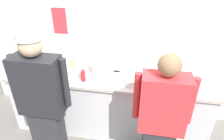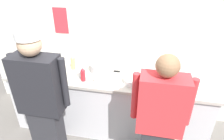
{
  "view_description": "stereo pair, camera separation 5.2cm",
  "coord_description": "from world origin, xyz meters",
  "px_view_note": "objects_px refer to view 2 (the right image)",
  "views": [
    {
      "loc": [
        0.45,
        -1.87,
        2.26
      ],
      "look_at": [
        0.04,
        0.43,
        0.99
      ],
      "focal_mm": 30.66,
      "sensor_mm": 36.0,
      "label": 1
    },
    {
      "loc": [
        0.5,
        -1.86,
        2.26
      ],
      "look_at": [
        0.04,
        0.43,
        0.99
      ],
      "focal_mm": 30.66,
      "sensor_mm": 36.0,
      "label": 2
    }
  ],
  "objects_px": {
    "plate_stack_rear": "(133,81)",
    "ramekin_orange_sauce": "(62,65)",
    "ramekin_yellow_sauce": "(144,74)",
    "ramekin_green_sauce": "(98,80)",
    "ramekin_red_sauce": "(190,89)",
    "chefs_knife": "(122,72)",
    "sheet_tray": "(166,80)",
    "mixing_bowl_steel": "(101,67)",
    "chef_near_left": "(42,102)",
    "squeeze_bottle_primary": "(83,75)",
    "squeeze_bottle_secondary": "(73,63)",
    "deli_cup": "(81,74)",
    "chef_center": "(159,123)",
    "plate_stack_front": "(50,68)"
  },
  "relations": [
    {
      "from": "plate_stack_rear",
      "to": "chefs_knife",
      "type": "xyz_separation_m",
      "value": [
        -0.19,
        0.25,
        -0.03
      ]
    },
    {
      "from": "ramekin_green_sauce",
      "to": "deli_cup",
      "type": "distance_m",
      "value": 0.26
    },
    {
      "from": "mixing_bowl_steel",
      "to": "ramekin_orange_sauce",
      "type": "distance_m",
      "value": 0.61
    },
    {
      "from": "chef_near_left",
      "to": "plate_stack_rear",
      "type": "distance_m",
      "value": 1.13
    },
    {
      "from": "plate_stack_rear",
      "to": "ramekin_yellow_sauce",
      "type": "xyz_separation_m",
      "value": [
        0.13,
        0.22,
        -0.01
      ]
    },
    {
      "from": "plate_stack_rear",
      "to": "squeeze_bottle_primary",
      "type": "height_order",
      "value": "squeeze_bottle_primary"
    },
    {
      "from": "chef_center",
      "to": "ramekin_red_sauce",
      "type": "distance_m",
      "value": 0.66
    },
    {
      "from": "mixing_bowl_steel",
      "to": "ramekin_orange_sauce",
      "type": "height_order",
      "value": "mixing_bowl_steel"
    },
    {
      "from": "chef_near_left",
      "to": "sheet_tray",
      "type": "relative_size",
      "value": 3.88
    },
    {
      "from": "mixing_bowl_steel",
      "to": "squeeze_bottle_primary",
      "type": "xyz_separation_m",
      "value": [
        -0.16,
        -0.31,
        0.03
      ]
    },
    {
      "from": "ramekin_yellow_sauce",
      "to": "deli_cup",
      "type": "height_order",
      "value": "deli_cup"
    },
    {
      "from": "plate_stack_rear",
      "to": "ramekin_orange_sauce",
      "type": "height_order",
      "value": "plate_stack_rear"
    },
    {
      "from": "mixing_bowl_steel",
      "to": "chefs_knife",
      "type": "xyz_separation_m",
      "value": [
        0.3,
        0.01,
        -0.05
      ]
    },
    {
      "from": "ramekin_red_sauce",
      "to": "ramekin_yellow_sauce",
      "type": "height_order",
      "value": "ramekin_yellow_sauce"
    },
    {
      "from": "ramekin_green_sauce",
      "to": "ramekin_red_sauce",
      "type": "xyz_separation_m",
      "value": [
        1.16,
        0.02,
        -0.01
      ]
    },
    {
      "from": "ramekin_red_sauce",
      "to": "chefs_knife",
      "type": "height_order",
      "value": "ramekin_red_sauce"
    },
    {
      "from": "chef_center",
      "to": "ramekin_yellow_sauce",
      "type": "xyz_separation_m",
      "value": [
        -0.2,
        0.81,
        0.1
      ]
    },
    {
      "from": "sheet_tray",
      "to": "squeeze_bottle_primary",
      "type": "distance_m",
      "value": 1.1
    },
    {
      "from": "mixing_bowl_steel",
      "to": "ramekin_yellow_sauce",
      "type": "distance_m",
      "value": 0.62
    },
    {
      "from": "squeeze_bottle_primary",
      "to": "chefs_knife",
      "type": "xyz_separation_m",
      "value": [
        0.46,
        0.32,
        -0.08
      ]
    },
    {
      "from": "ramekin_green_sauce",
      "to": "chefs_knife",
      "type": "relative_size",
      "value": 0.35
    },
    {
      "from": "squeeze_bottle_secondary",
      "to": "ramekin_yellow_sauce",
      "type": "relative_size",
      "value": 2.29
    },
    {
      "from": "plate_stack_front",
      "to": "squeeze_bottle_secondary",
      "type": "distance_m",
      "value": 0.33
    },
    {
      "from": "chef_center",
      "to": "plate_stack_front",
      "type": "distance_m",
      "value": 1.67
    },
    {
      "from": "plate_stack_rear",
      "to": "ramekin_orange_sauce",
      "type": "bearing_deg",
      "value": 166.84
    },
    {
      "from": "plate_stack_front",
      "to": "plate_stack_rear",
      "type": "height_order",
      "value": "plate_stack_front"
    },
    {
      "from": "ramekin_green_sauce",
      "to": "deli_cup",
      "type": "relative_size",
      "value": 1.04
    },
    {
      "from": "squeeze_bottle_primary",
      "to": "squeeze_bottle_secondary",
      "type": "height_order",
      "value": "squeeze_bottle_secondary"
    },
    {
      "from": "chef_center",
      "to": "ramekin_green_sauce",
      "type": "bearing_deg",
      "value": 146.03
    },
    {
      "from": "plate_stack_rear",
      "to": "ramekin_yellow_sauce",
      "type": "relative_size",
      "value": 2.74
    },
    {
      "from": "squeeze_bottle_primary",
      "to": "chefs_knife",
      "type": "height_order",
      "value": "squeeze_bottle_primary"
    },
    {
      "from": "chef_near_left",
      "to": "plate_stack_front",
      "type": "xyz_separation_m",
      "value": [
        -0.25,
        0.69,
        0.04
      ]
    },
    {
      "from": "plate_stack_front",
      "to": "chef_near_left",
      "type": "bearing_deg",
      "value": -70.1
    },
    {
      "from": "squeeze_bottle_primary",
      "to": "chefs_knife",
      "type": "relative_size",
      "value": 0.69
    },
    {
      "from": "ramekin_red_sauce",
      "to": "deli_cup",
      "type": "bearing_deg",
      "value": 177.5
    },
    {
      "from": "ramekin_green_sauce",
      "to": "squeeze_bottle_primary",
      "type": "bearing_deg",
      "value": -175.89
    },
    {
      "from": "squeeze_bottle_secondary",
      "to": "ramekin_red_sauce",
      "type": "relative_size",
      "value": 2.06
    },
    {
      "from": "sheet_tray",
      "to": "ramekin_green_sauce",
      "type": "xyz_separation_m",
      "value": [
        -0.89,
        -0.19,
        0.01
      ]
    },
    {
      "from": "mixing_bowl_steel",
      "to": "ramekin_red_sauce",
      "type": "height_order",
      "value": "mixing_bowl_steel"
    },
    {
      "from": "plate_stack_rear",
      "to": "squeeze_bottle_primary",
      "type": "bearing_deg",
      "value": -173.86
    },
    {
      "from": "chef_center",
      "to": "deli_cup",
      "type": "xyz_separation_m",
      "value": [
        -1.03,
        0.61,
        0.12
      ]
    },
    {
      "from": "plate_stack_rear",
      "to": "ramekin_orange_sauce",
      "type": "relative_size",
      "value": 3.01
    },
    {
      "from": "ramekin_orange_sauce",
      "to": "ramekin_green_sauce",
      "type": "bearing_deg",
      "value": -26.18
    },
    {
      "from": "chef_near_left",
      "to": "plate_stack_front",
      "type": "relative_size",
      "value": 7.55
    },
    {
      "from": "chef_center",
      "to": "plate_stack_rear",
      "type": "xyz_separation_m",
      "value": [
        -0.33,
        0.59,
        0.11
      ]
    },
    {
      "from": "mixing_bowl_steel",
      "to": "ramekin_red_sauce",
      "type": "xyz_separation_m",
      "value": [
        1.19,
        -0.28,
        -0.04
      ]
    },
    {
      "from": "sheet_tray",
      "to": "ramekin_green_sauce",
      "type": "relative_size",
      "value": 4.74
    },
    {
      "from": "chef_center",
      "to": "sheet_tray",
      "type": "xyz_separation_m",
      "value": [
        0.1,
        0.72,
        0.09
      ]
    },
    {
      "from": "ramekin_orange_sauce",
      "to": "chefs_knife",
      "type": "bearing_deg",
      "value": -0.45
    },
    {
      "from": "ramekin_yellow_sauce",
      "to": "ramekin_green_sauce",
      "type": "bearing_deg",
      "value": -155.07
    }
  ]
}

